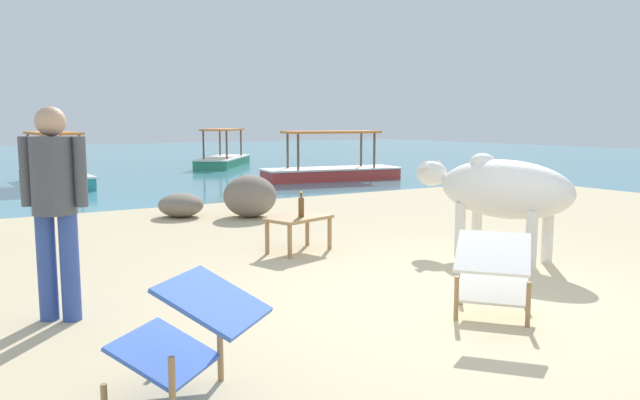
% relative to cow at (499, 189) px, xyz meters
% --- Properties ---
extents(sand_beach, '(18.00, 14.00, 0.04)m').
position_rel_cow_xyz_m(sand_beach, '(-1.66, -1.08, -0.78)').
color(sand_beach, '#CCB78E').
rests_on(sand_beach, ground).
extents(water_surface, '(60.00, 36.00, 0.03)m').
position_rel_cow_xyz_m(water_surface, '(-1.66, 20.92, -0.80)').
color(water_surface, teal).
rests_on(water_surface, ground).
extents(cow, '(0.88, 2.07, 1.15)m').
position_rel_cow_xyz_m(cow, '(0.00, 0.00, 0.00)').
color(cow, silver).
rests_on(cow, sand_beach).
extents(low_bench_table, '(0.86, 0.65, 0.41)m').
position_rel_cow_xyz_m(low_bench_table, '(-1.76, 1.40, -0.42)').
color(low_bench_table, '#A37A4C').
rests_on(low_bench_table, sand_beach).
extents(bottle, '(0.07, 0.07, 0.30)m').
position_rel_cow_xyz_m(bottle, '(-1.75, 1.37, -0.23)').
color(bottle, brown).
rests_on(bottle, low_bench_table).
extents(deck_chair_near, '(0.90, 0.93, 0.68)m').
position_rel_cow_xyz_m(deck_chair_near, '(-4.14, -1.63, -0.38)').
color(deck_chair_near, '#A37A4C').
rests_on(deck_chair_near, sand_beach).
extents(deck_chair_far, '(0.93, 0.90, 0.68)m').
position_rel_cow_xyz_m(deck_chair_far, '(-1.74, -1.56, -0.38)').
color(deck_chair_far, '#A37A4C').
rests_on(deck_chair_far, sand_beach).
extents(person_standing, '(0.43, 0.33, 1.62)m').
position_rel_cow_xyz_m(person_standing, '(-4.54, 0.18, 0.19)').
color(person_standing, '#334C99').
rests_on(person_standing, sand_beach).
extents(shore_rock_large, '(0.91, 0.94, 0.38)m').
position_rel_cow_xyz_m(shore_rock_large, '(-2.09, 4.67, -0.57)').
color(shore_rock_large, gray).
rests_on(shore_rock_large, sand_beach).
extents(shore_rock_flat, '(1.11, 1.13, 0.67)m').
position_rel_cow_xyz_m(shore_rock_flat, '(-1.15, 4.09, -0.43)').
color(shore_rock_flat, gray).
rests_on(shore_rock_flat, sand_beach).
extents(boat_red, '(3.80, 1.67, 1.29)m').
position_rel_cow_xyz_m(boat_red, '(3.42, 8.92, -0.51)').
color(boat_red, '#C63833').
rests_on(boat_red, water_surface).
extents(boat_green, '(3.10, 3.65, 1.29)m').
position_rel_cow_xyz_m(boat_green, '(2.87, 14.99, -0.51)').
color(boat_green, '#338E66').
rests_on(boat_green, water_surface).
extents(boat_teal, '(1.29, 3.71, 1.29)m').
position_rel_cow_xyz_m(boat_teal, '(-3.06, 11.17, -0.51)').
color(boat_teal, teal).
rests_on(boat_teal, water_surface).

